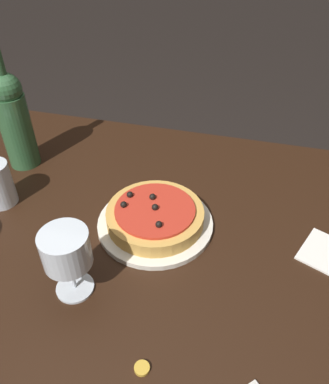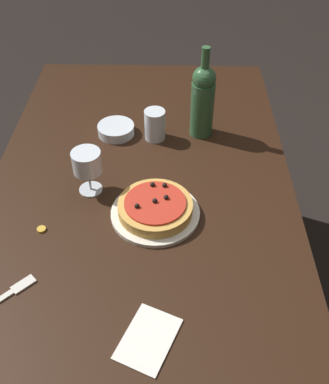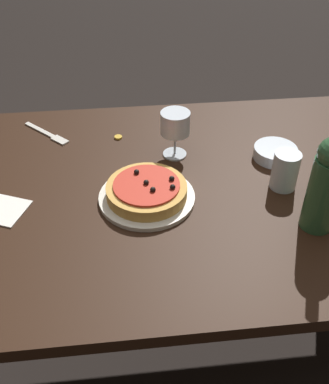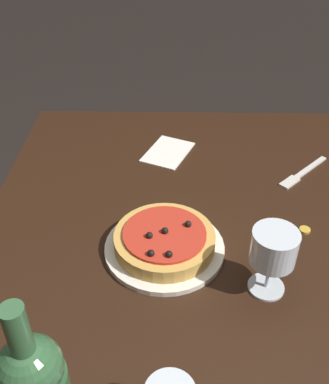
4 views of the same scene
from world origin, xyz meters
TOP-DOWN VIEW (x-y plane):
  - ground_plane at (0.00, 0.00)m, footprint 14.00×14.00m
  - dining_table at (0.00, 0.00)m, footprint 1.50×0.91m
  - dinner_plate at (-0.13, -0.05)m, footprint 0.25×0.25m
  - pizza at (-0.13, -0.05)m, footprint 0.21×0.21m
  - wine_glass at (-0.03, 0.15)m, footprint 0.08×0.08m
  - wine_bottle at (0.26, -0.19)m, footprint 0.08×0.08m
  - bottle_cap at (-0.20, 0.26)m, footprint 0.02×0.02m

SIDE VIEW (x-z plane):
  - ground_plane at x=0.00m, z-range 0.00..0.00m
  - dining_table at x=0.00m, z-range 0.28..1.00m
  - bottle_cap at x=-0.20m, z-range 0.72..0.73m
  - dinner_plate at x=-0.13m, z-range 0.72..0.73m
  - pizza at x=-0.13m, z-range 0.73..0.78m
  - wine_glass at x=-0.03m, z-range 0.75..0.89m
  - wine_bottle at x=0.26m, z-range 0.70..1.00m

